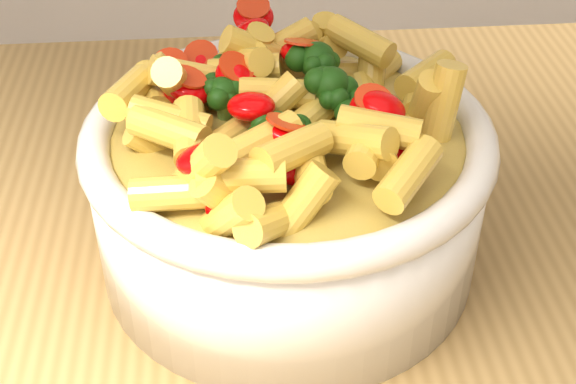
{
  "coord_description": "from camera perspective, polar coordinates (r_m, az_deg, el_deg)",
  "views": [
    {
      "loc": [
        -0.13,
        -0.4,
        1.29
      ],
      "look_at": [
        -0.09,
        0.04,
        0.96
      ],
      "focal_mm": 50.0,
      "sensor_mm": 36.0,
      "label": 1
    }
  ],
  "objects": [
    {
      "name": "table",
      "position": [
        0.65,
        8.6,
        -12.93
      ],
      "size": [
        1.2,
        0.8,
        0.9
      ],
      "color": "#A47E46",
      "rests_on": "ground"
    },
    {
      "name": "pasta_salad",
      "position": [
        0.51,
        0.0,
        6.64
      ],
      "size": [
        0.22,
        0.22,
        0.05
      ],
      "color": "gold",
      "rests_on": "serving_bowl"
    },
    {
      "name": "serving_bowl",
      "position": [
        0.55,
        0.0,
        0.12
      ],
      "size": [
        0.27,
        0.27,
        0.12
      ],
      "color": "silver",
      "rests_on": "table"
    }
  ]
}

